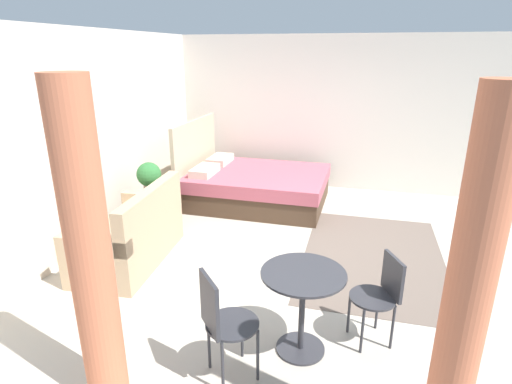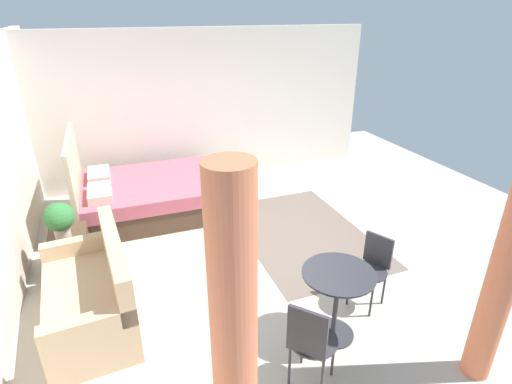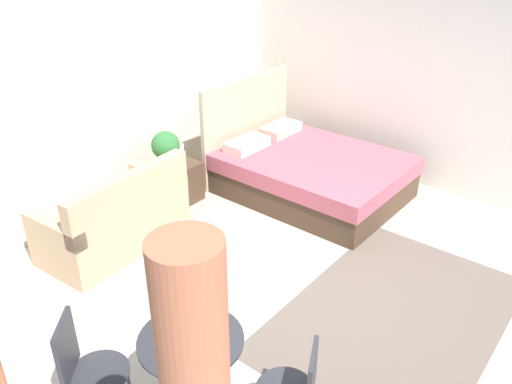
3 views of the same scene
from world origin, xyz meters
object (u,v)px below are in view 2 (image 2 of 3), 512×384
Objects in this scene: balcony_table at (337,292)px; cafe_chair_near_window at (310,340)px; bed at (150,194)px; nightstand at (71,251)px; couch at (93,297)px; vase at (62,221)px; potted_plant at (59,218)px; cafe_chair_near_couch at (373,264)px.

cafe_chair_near_window is at bearing 130.99° from balcony_table.
bed reaches higher than balcony_table.
nightstand is 3.28m from balcony_table.
couch reaches higher than vase.
potted_plant is at bearing 15.37° from couch.
balcony_table is at bearing -158.63° from bed.
balcony_table is at bearing 115.78° from cafe_chair_near_couch.
cafe_chair_near_window is at bearing -142.41° from potted_plant.
balcony_table is (-1.05, -2.20, 0.21)m from couch.
potted_plant reaches higher than vase.
cafe_chair_near_couch is (-1.75, -3.11, -0.27)m from potted_plant.
bed is 3.65m from cafe_chair_near_couch.
potted_plant is 0.49× the size of cafe_chair_near_window.
cafe_chair_near_window is at bearing -168.45° from bed.
bed reaches higher than cafe_chair_near_window.
bed is 2.82× the size of cafe_chair_near_couch.
couch is 2.27m from cafe_chair_near_window.
balcony_table is 0.93× the size of cafe_chair_near_couch.
cafe_chair_near_couch reaches higher than vase.
nightstand is 0.38m from vase.
balcony_table reaches higher than nightstand.
couch is 1.97× the size of cafe_chair_near_couch.
cafe_chair_near_couch is (-3.07, -1.95, 0.19)m from bed.
couch is at bearing -166.81° from vase.
vase is 0.24× the size of cafe_chair_near_window.
couch is at bearing 64.47° from balcony_table.
potted_plant is at bearing 60.60° from cafe_chair_near_couch.
potted_plant is 0.56× the size of cafe_chair_near_couch.
couch is at bearing -167.38° from nightstand.
cafe_chair_near_couch is at bearing -119.40° from potted_plant.
vase is 3.37m from cafe_chair_near_window.
potted_plant is (-1.32, 1.16, 0.46)m from bed.
potted_plant is 0.27m from vase.
bed is at bearing -46.68° from vase.
vase is (-1.10, 1.17, 0.31)m from bed.
couch is 1.29m from vase.
cafe_chair_near_window is (-2.62, -1.91, 0.30)m from nightstand.
cafe_chair_near_couch is (-1.85, -3.08, 0.24)m from nightstand.
cafe_chair_near_window is at bearing -132.33° from couch.
bed is 10.41× the size of vase.
cafe_chair_near_window is 1.40m from cafe_chair_near_couch.
nightstand is 3.60m from cafe_chair_near_couch.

